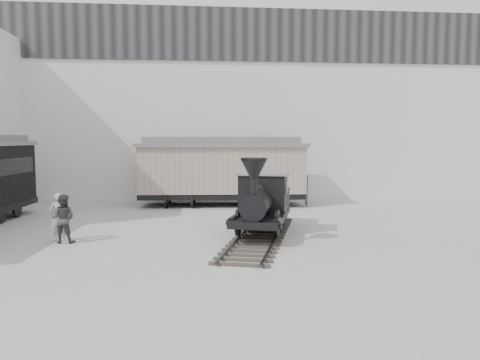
{
  "coord_description": "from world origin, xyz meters",
  "views": [
    {
      "loc": [
        -1.43,
        -13.31,
        3.56
      ],
      "look_at": [
        0.2,
        4.44,
        2.0
      ],
      "focal_mm": 35.0,
      "sensor_mm": 36.0,
      "label": 1
    }
  ],
  "objects": [
    {
      "name": "north_wall",
      "position": [
        0.0,
        14.98,
        5.55
      ],
      "size": [
        34.0,
        2.51,
        11.0
      ],
      "color": "silver",
      "rests_on": "ground"
    },
    {
      "name": "locomotive",
      "position": [
        0.96,
        3.8,
        1.06
      ],
      "size": [
        3.94,
        8.3,
        2.87
      ],
      "rotation": [
        0.0,
        0.0,
        -0.28
      ],
      "color": "#39312D",
      "rests_on": "ground"
    },
    {
      "name": "ground",
      "position": [
        0.0,
        0.0,
        0.0
      ],
      "size": [
        90.0,
        90.0,
        0.0
      ],
      "primitive_type": "plane",
      "color": "#9E9E9B"
    },
    {
      "name": "visitor_a",
      "position": [
        -6.27,
        3.36,
        0.85
      ],
      "size": [
        0.69,
        0.54,
        1.69
      ],
      "primitive_type": "imported",
      "rotation": [
        0.0,
        0.0,
        3.37
      ],
      "color": "#B6B6A8",
      "rests_on": "ground"
    },
    {
      "name": "boxcar",
      "position": [
        -0.11,
        11.68,
        1.93
      ],
      "size": [
        9.12,
        3.25,
        3.68
      ],
      "rotation": [
        0.0,
        0.0,
        -0.05
      ],
      "color": "black",
      "rests_on": "ground"
    },
    {
      "name": "visitor_b",
      "position": [
        -6.03,
        3.02,
        0.84
      ],
      "size": [
        0.88,
        0.71,
        1.68
      ],
      "primitive_type": "imported",
      "rotation": [
        0.0,
        0.0,
        3.04
      ],
      "color": "#39393B",
      "rests_on": "ground"
    }
  ]
}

